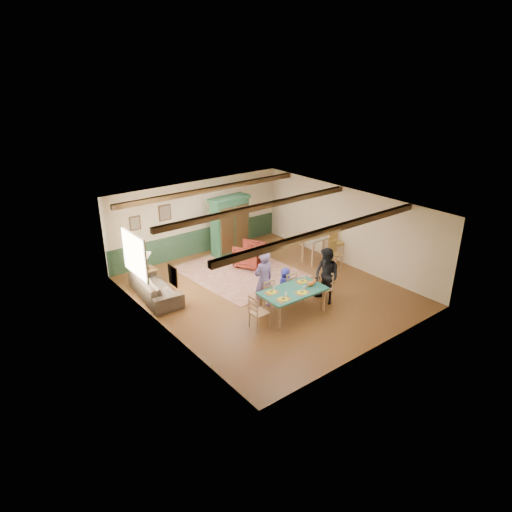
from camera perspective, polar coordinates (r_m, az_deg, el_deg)
floor at (r=14.14m, az=1.45°, el=-4.38°), size 8.00×8.00×0.00m
wall_back at (r=16.67m, az=-7.28°, el=4.75°), size 7.00×0.02×2.70m
wall_left at (r=11.85m, az=-11.71°, el=-3.22°), size 0.02×8.00×2.70m
wall_right at (r=15.90m, az=11.32°, el=3.59°), size 0.02×8.00×2.70m
ceiling at (r=13.13m, az=1.56°, el=6.16°), size 7.00×8.00×0.02m
wainscot_back at (r=16.95m, az=-7.10°, el=1.84°), size 6.95×0.03×0.90m
ceiling_beam_front at (r=11.57m, az=8.82°, el=3.11°), size 6.95×0.16×0.16m
ceiling_beam_mid at (r=13.46m, az=0.47°, el=6.18°), size 6.95×0.16×0.16m
ceiling_beam_back at (r=15.50m, az=-5.58°, el=8.30°), size 6.95×0.16×0.16m
window_left at (r=13.21m, az=-15.02°, el=0.18°), size 0.06×1.60×1.30m
picture_left_wall at (r=11.20m, az=-10.34°, el=-2.42°), size 0.04×0.42×0.52m
picture_back_a at (r=15.93m, az=-11.32°, el=5.32°), size 0.45×0.04×0.55m
picture_back_b at (r=15.54m, az=-14.87°, el=3.98°), size 0.38×0.04×0.48m
dining_table at (r=12.72m, az=4.60°, el=-5.82°), size 1.85×1.06×0.76m
dining_chair_far_left at (r=12.94m, az=1.15°, el=-4.71°), size 0.44×0.46×0.96m
dining_chair_far_right at (r=13.40m, az=3.90°, el=-3.76°), size 0.44×0.46×0.96m
dining_chair_end_left at (r=12.03m, az=0.39°, el=-6.99°), size 0.46×0.44×0.96m
dining_chair_end_right at (r=13.39m, az=8.40°, el=-3.98°), size 0.46×0.44×0.96m
person_man at (r=12.82m, az=0.94°, el=-3.03°), size 0.65×0.43×1.74m
person_woman at (r=13.30m, az=8.80°, el=-2.50°), size 0.65×0.83×1.67m
person_child at (r=13.44m, az=3.68°, el=-3.53°), size 0.50×0.34×1.02m
cat at (r=12.78m, az=6.86°, el=-3.41°), size 0.37×0.15×0.18m
place_setting_near_left at (r=12.03m, az=3.44°, el=-5.22°), size 0.41×0.31×0.11m
place_setting_near_center at (r=12.41m, az=5.78°, el=-4.36°), size 0.41×0.31×0.11m
place_setting_far_left at (r=12.37m, az=1.95°, el=-4.35°), size 0.41×0.31×0.11m
place_setting_far_right at (r=13.02m, az=5.79°, el=-3.01°), size 0.41×0.31×0.11m
area_rug at (r=15.41m, az=-2.01°, el=-1.98°), size 3.44×3.99×0.01m
armoire at (r=16.57m, az=-3.28°, el=3.78°), size 1.56×0.72×2.16m
armchair at (r=15.69m, az=-0.82°, el=0.15°), size 1.23×1.24×0.84m
sofa at (r=13.97m, az=-12.49°, el=-3.80°), size 1.09×2.35×0.67m
end_table at (r=14.74m, az=-13.27°, el=-2.60°), size 0.48×0.48×0.58m
table_lamp at (r=14.52m, az=-13.47°, el=-0.61°), size 0.33×0.33×0.53m
counter_table at (r=16.21m, az=7.78°, el=0.91°), size 1.16×0.70×0.95m
bar_stool_left at (r=15.33m, az=9.86°, el=-0.24°), size 0.42×0.45×1.10m
bar_stool_right at (r=16.04m, az=10.06°, el=1.11°), size 0.45×0.49×1.26m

